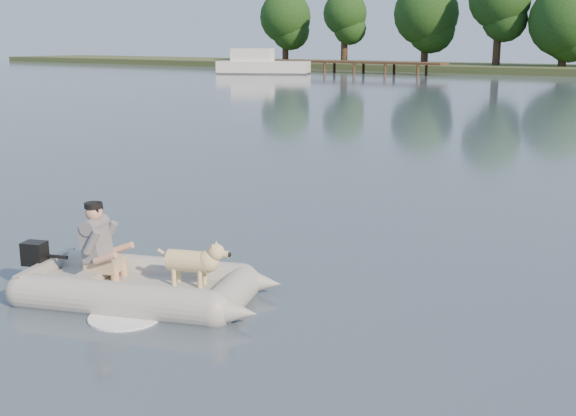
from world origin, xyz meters
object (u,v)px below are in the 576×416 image
Objects in this scene: dinghy at (142,257)px; cabin_cruiser at (264,61)px; dock at (349,67)px; man at (97,239)px; dog at (189,265)px.

cabin_cruiser is (-30.92, 46.03, 0.57)m from dinghy.
dock is 7.78m from cabin_cruiser.
cabin_cruiser is (-5.28, -5.69, 0.56)m from dock.
cabin_cruiser reaches higher than dock.
dinghy is 4.58× the size of man.
cabin_cruiser is at bearing -132.83° from dock.
dog is 55.56m from cabin_cruiser.
dinghy reaches higher than dock.
dock reaches higher than dog.
dog is at bearing 0.00° from man.
dock is 57.76m from dog.
dog is at bearing -77.94° from cabin_cruiser.
man reaches higher than dog.
man is 1.20m from dog.
cabin_cruiser reaches higher than man.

